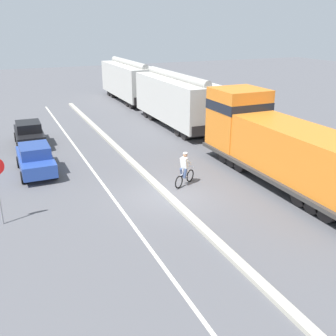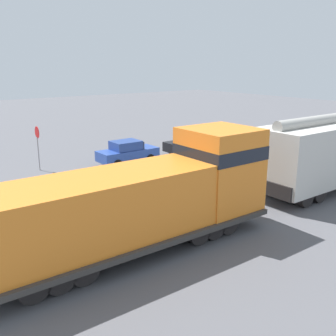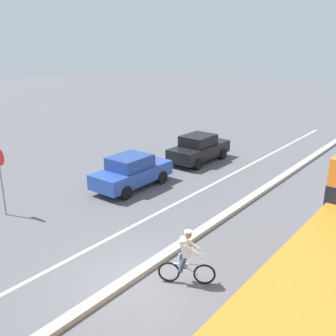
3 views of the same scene
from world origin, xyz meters
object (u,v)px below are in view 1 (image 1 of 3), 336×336
object	(u,v)px
hopper_car_middle	(129,81)
cyclist	(185,170)
parked_car_blue	(35,159)
parked_car_black	(29,134)
locomotive	(276,146)
hopper_car_lead	(176,100)

from	to	relation	value
hopper_car_middle	cyclist	distance (m)	23.24
parked_car_blue	parked_car_black	xyz separation A→B (m)	(0.20, 5.53, 0.00)
locomotive	hopper_car_middle	world-z (taller)	locomotive
hopper_car_lead	parked_car_blue	bearing A→B (deg)	-150.91
locomotive	parked_car_blue	bearing A→B (deg)	152.80
hopper_car_middle	parked_car_black	xyz separation A→B (m)	(-11.16, -12.39, -1.26)
hopper_car_lead	parked_car_blue	xyz separation A→B (m)	(-11.36, -6.32, -1.26)
parked_car_blue	parked_car_black	world-z (taller)	same
locomotive	parked_car_blue	world-z (taller)	locomotive
locomotive	parked_car_blue	distance (m)	12.81
locomotive	hopper_car_lead	xyz separation A→B (m)	(0.00, 12.16, 0.28)
hopper_car_lead	cyclist	size ratio (longest dim) A/B	6.18
parked_car_black	parked_car_blue	bearing A→B (deg)	-92.07
hopper_car_lead	parked_car_black	distance (m)	11.26
hopper_car_lead	parked_car_blue	distance (m)	13.06
locomotive	parked_car_blue	size ratio (longest dim) A/B	2.76
hopper_car_middle	cyclist	xyz separation A→B (m)	(-4.71, -22.72, -1.26)
parked_car_black	cyclist	xyz separation A→B (m)	(6.45, -10.33, 0.00)
hopper_car_lead	hopper_car_middle	distance (m)	11.60
hopper_car_lead	parked_car_black	xyz separation A→B (m)	(-11.16, -0.79, -1.26)
hopper_car_lead	hopper_car_middle	xyz separation A→B (m)	(0.00, 11.60, 0.00)
hopper_car_lead	hopper_car_middle	world-z (taller)	same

